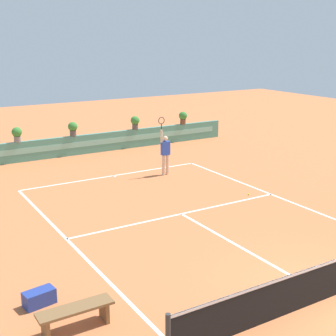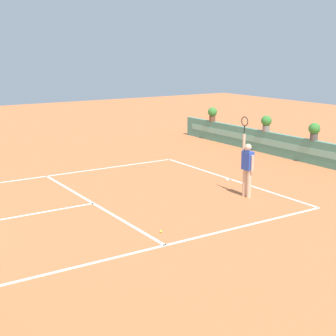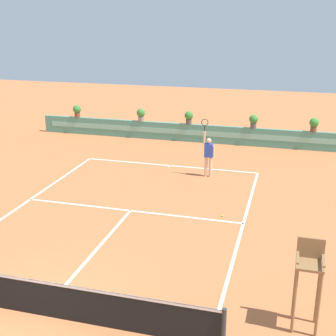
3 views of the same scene
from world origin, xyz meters
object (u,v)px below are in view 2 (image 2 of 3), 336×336
at_px(tennis_ball_near_baseline, 161,232).
at_px(potted_plant_centre, 314,130).
at_px(tennis_player, 247,165).
at_px(potted_plant_left, 266,122).
at_px(potted_plant_far_left, 212,113).

distance_m(tennis_ball_near_baseline, potted_plant_centre, 10.30).
distance_m(tennis_player, potted_plant_left, 7.43).
bearing_deg(potted_plant_far_left, potted_plant_centre, 0.00).
xyz_separation_m(tennis_player, potted_plant_left, (-4.94, 5.53, 0.36)).
bearing_deg(potted_plant_far_left, tennis_player, -31.81).
distance_m(tennis_player, potted_plant_centre, 5.95).
xyz_separation_m(potted_plant_far_left, potted_plant_centre, (6.77, 0.00, 0.00)).
bearing_deg(tennis_ball_near_baseline, potted_plant_left, 123.00).
xyz_separation_m(tennis_player, potted_plant_centre, (-2.15, 5.53, 0.36)).
xyz_separation_m(tennis_player, potted_plant_far_left, (-8.92, 5.53, 0.36)).
distance_m(potted_plant_far_left, potted_plant_left, 3.97).
distance_m(potted_plant_far_left, potted_plant_centre, 6.77).
distance_m(tennis_player, potted_plant_far_left, 10.50).
bearing_deg(potted_plant_left, tennis_player, -48.21).
bearing_deg(potted_plant_far_left, potted_plant_left, 0.00).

